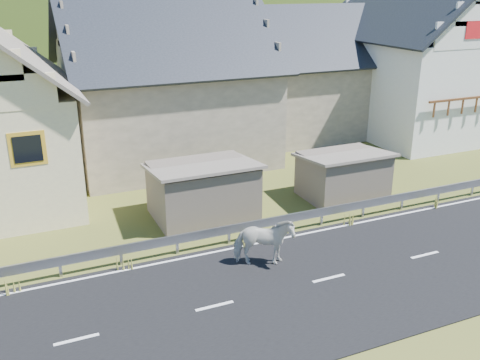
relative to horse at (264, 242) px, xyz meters
name	(u,v)px	position (x,y,z in m)	size (l,w,h in m)	color
ground	(329,279)	(1.56, -1.68, -0.90)	(160.00, 160.00, 0.00)	#3A4418
road	(329,279)	(1.56, -1.68, -0.88)	(60.00, 7.00, 0.04)	black
lane_markings	(329,278)	(1.56, -1.68, -0.85)	(60.00, 6.60, 0.01)	silver
guardrail	(277,221)	(1.56, 2.00, -0.33)	(28.10, 0.09, 0.75)	#93969B
shed_left	(203,191)	(-0.44, 4.82, 0.20)	(4.30, 3.30, 2.40)	#6D6054
shed_right	(343,176)	(6.06, 4.32, 0.10)	(3.80, 2.90, 2.20)	#6D6054
house_stone_a	(164,73)	(0.56, 13.32, 3.74)	(10.80, 9.80, 8.90)	tan
house_stone_b	(308,65)	(10.56, 15.32, 3.34)	(9.80, 8.80, 8.10)	tan
house_white	(416,52)	(16.56, 12.32, 4.16)	(8.80, 10.80, 9.70)	silver
mountain	(50,75)	(6.56, 178.32, -20.90)	(440.00, 280.00, 260.00)	#233011
horse	(264,242)	(0.00, 0.00, 0.00)	(2.03, 0.92, 1.71)	beige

